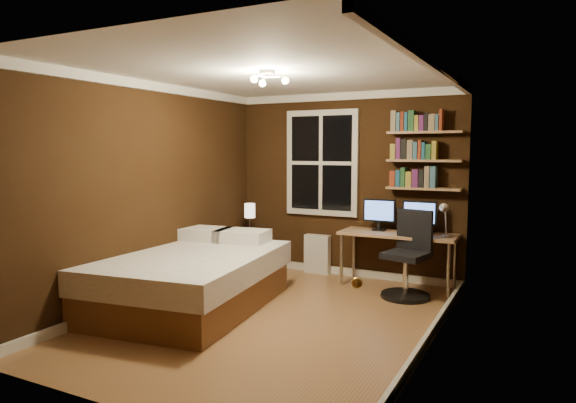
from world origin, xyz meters
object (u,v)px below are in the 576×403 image
at_px(radiator, 317,254).
at_px(office_chair, 408,264).
at_px(nightstand, 250,253).
at_px(bedside_lamp, 250,219).
at_px(desk_lamp, 445,220).
at_px(monitor_left, 379,215).
at_px(monitor_right, 419,217).
at_px(desk, 398,238).
at_px(bed, 191,278).

bearing_deg(radiator, office_chair, -22.51).
distance_m(nightstand, bedside_lamp, 0.49).
xyz_separation_m(radiator, desk_lamp, (1.78, -0.31, 0.64)).
height_order(monitor_left, monitor_right, same).
relative_size(nightstand, desk, 0.38).
distance_m(radiator, desk, 1.26).
xyz_separation_m(nightstand, monitor_right, (2.32, 0.26, 0.62)).
bearing_deg(monitor_right, desk_lamp, -29.69).
height_order(nightstand, monitor_left, monitor_left).
distance_m(nightstand, monitor_right, 2.41).
xyz_separation_m(bedside_lamp, office_chair, (2.30, -0.21, -0.37)).
xyz_separation_m(bed, nightstand, (-0.25, 1.68, -0.05)).
bearing_deg(monitor_left, office_chair, -43.29).
distance_m(monitor_right, office_chair, 0.69).
bearing_deg(monitor_left, desk, -15.09).
xyz_separation_m(bed, monitor_right, (2.06, 1.94, 0.57)).
relative_size(nightstand, desk_lamp, 1.24).
relative_size(radiator, office_chair, 0.53).
relative_size(bedside_lamp, monitor_right, 1.02).
relative_size(monitor_left, office_chair, 0.41).
bearing_deg(monitor_left, bed, -128.53).
distance_m(nightstand, desk, 2.11).
height_order(radiator, desk_lamp, desk_lamp).
bearing_deg(bed, bedside_lamp, 91.14).
bearing_deg(desk, radiator, 170.96).
relative_size(bed, desk, 1.66).
bearing_deg(radiator, desk, -9.04).
distance_m(desk, monitor_left, 0.39).
bearing_deg(monitor_right, monitor_left, 180.00).
bearing_deg(desk_lamp, bed, -143.99).
xyz_separation_m(bed, radiator, (0.63, 2.06, -0.05)).
bearing_deg(desk, monitor_left, 164.91).
height_order(bedside_lamp, monitor_right, monitor_right).
xyz_separation_m(desk, office_chair, (0.23, -0.40, -0.23)).
bearing_deg(bedside_lamp, bed, -81.47).
bearing_deg(monitor_right, bedside_lamp, -173.59).
height_order(desk, monitor_right, monitor_right).
height_order(nightstand, desk, desk).
bearing_deg(monitor_right, nightstand, -173.59).
bearing_deg(nightstand, desk_lamp, -6.59).
height_order(nightstand, radiator, nightstand).
bearing_deg(bed, office_chair, 28.25).
relative_size(monitor_left, desk_lamp, 0.97).
distance_m(bedside_lamp, radiator, 1.07).
distance_m(bedside_lamp, desk_lamp, 2.66).
bearing_deg(desk_lamp, bedside_lamp, -178.58).
relative_size(desk_lamp, office_chair, 0.43).
relative_size(nightstand, monitor_left, 1.28).
distance_m(bed, monitor_right, 2.89).
xyz_separation_m(bed, desk_lamp, (2.40, 1.75, 0.59)).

